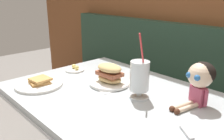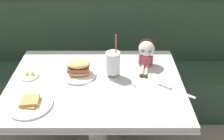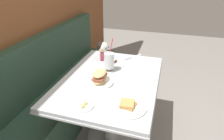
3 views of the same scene
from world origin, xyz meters
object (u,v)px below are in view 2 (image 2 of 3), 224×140
at_px(toast_plate, 31,104).
at_px(butter_knife, 170,88).
at_px(sandwich_plate, 79,70).
at_px(milkshake_glass, 113,64).
at_px(seated_doll, 147,49).
at_px(butter_saucer, 30,75).

height_order(toast_plate, butter_knife, toast_plate).
xyz_separation_m(toast_plate, sandwich_plate, (0.24, 0.29, 0.03)).
height_order(milkshake_glass, butter_knife, milkshake_glass).
bearing_deg(sandwich_plate, butter_knife, -13.63).
bearing_deg(milkshake_glass, seated_doll, 31.17).
height_order(sandwich_plate, seated_doll, seated_doll).
relative_size(sandwich_plate, butter_knife, 1.09).
bearing_deg(butter_saucer, milkshake_glass, -0.62).
relative_size(milkshake_glass, seated_doll, 1.38).
bearing_deg(toast_plate, butter_saucer, 106.12).
xyz_separation_m(milkshake_glass, seated_doll, (0.23, 0.14, 0.03)).
bearing_deg(seated_doll, milkshake_glass, -148.83).
height_order(sandwich_plate, butter_knife, sandwich_plate).
bearing_deg(seated_doll, butter_knife, -65.20).
relative_size(milkshake_glass, sandwich_plate, 1.41).
bearing_deg(butter_knife, seated_doll, 114.80).
bearing_deg(butter_saucer, butter_knife, -8.46).
height_order(toast_plate, sandwich_plate, sandwich_plate).
bearing_deg(butter_saucer, toast_plate, -73.88).
relative_size(toast_plate, butter_knife, 1.23).
height_order(butter_knife, seated_doll, seated_doll).
relative_size(butter_knife, seated_doll, 0.90).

